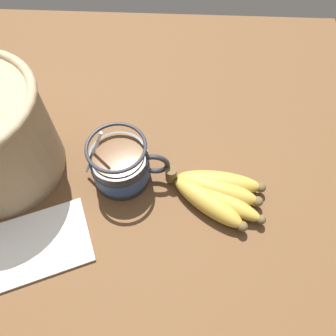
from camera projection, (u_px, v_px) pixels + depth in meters
table at (143, 166)px, 63.63cm from camera, size 92.48×92.48×3.28cm
coffee_mug at (121, 165)px, 57.17cm from camera, size 15.39×10.27×13.32cm
banana_bunch at (215, 193)px, 56.65cm from camera, size 17.65×12.26×4.29cm
napkin at (38, 244)px, 53.61cm from camera, size 19.67×16.99×0.60cm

